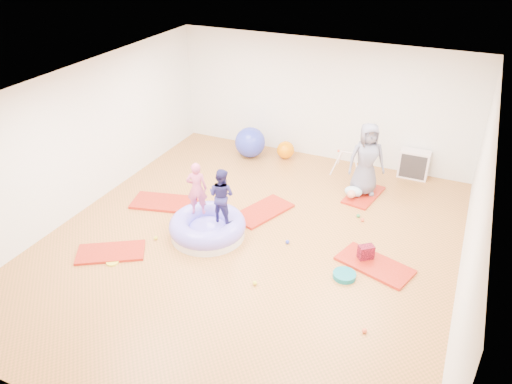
% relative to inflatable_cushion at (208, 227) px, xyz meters
% --- Properties ---
extents(room, '(7.01, 8.01, 2.81)m').
position_rel_inflatable_cushion_xyz_m(room, '(0.80, 0.08, 1.23)').
color(room, '#C2733A').
rests_on(room, ground).
extents(gym_mat_front_left, '(1.28, 1.09, 0.05)m').
position_rel_inflatable_cushion_xyz_m(gym_mat_front_left, '(-1.27, -1.19, -0.15)').
color(gym_mat_front_left, red).
rests_on(gym_mat_front_left, ground).
extents(gym_mat_mid_left, '(1.42, 0.95, 0.05)m').
position_rel_inflatable_cushion_xyz_m(gym_mat_mid_left, '(-1.35, 0.63, -0.14)').
color(gym_mat_mid_left, red).
rests_on(gym_mat_mid_left, ground).
extents(gym_mat_center_back, '(1.01, 1.36, 0.05)m').
position_rel_inflatable_cushion_xyz_m(gym_mat_center_back, '(0.60, 1.14, -0.15)').
color(gym_mat_center_back, red).
rests_on(gym_mat_center_back, ground).
extents(gym_mat_right, '(1.37, 0.97, 0.05)m').
position_rel_inflatable_cushion_xyz_m(gym_mat_right, '(2.99, 0.34, -0.15)').
color(gym_mat_right, red).
rests_on(gym_mat_right, ground).
extents(gym_mat_rear_right, '(0.72, 1.16, 0.05)m').
position_rel_inflatable_cushion_xyz_m(gym_mat_rear_right, '(2.26, 2.60, -0.15)').
color(gym_mat_rear_right, red).
rests_on(gym_mat_rear_right, ground).
extents(inflatable_cushion, '(1.40, 1.40, 0.44)m').
position_rel_inflatable_cushion_xyz_m(inflatable_cushion, '(0.00, 0.00, 0.00)').
color(inflatable_cushion, silver).
rests_on(inflatable_cushion, ground).
extents(child_pink, '(0.44, 0.37, 1.02)m').
position_rel_inflatable_cushion_xyz_m(child_pink, '(-0.25, 0.12, 0.74)').
color(child_pink, '#CA527A').
rests_on(child_pink, inflatable_cushion).
extents(child_navy, '(0.53, 0.43, 1.02)m').
position_rel_inflatable_cushion_xyz_m(child_navy, '(0.27, 0.09, 0.74)').
color(child_navy, navy).
rests_on(child_navy, inflatable_cushion).
extents(adult_caregiver, '(0.89, 0.77, 1.53)m').
position_rel_inflatable_cushion_xyz_m(adult_caregiver, '(2.22, 2.67, 0.64)').
color(adult_caregiver, slate).
rests_on(adult_caregiver, gym_mat_rear_right).
extents(infant, '(0.37, 0.37, 0.22)m').
position_rel_inflatable_cushion_xyz_m(infant, '(2.08, 2.39, -0.02)').
color(infant, silver).
rests_on(infant, gym_mat_rear_right).
extents(ball_pit_balls, '(4.06, 3.03, 0.07)m').
position_rel_inflatable_cushion_xyz_m(ball_pit_balls, '(1.42, 0.11, -0.13)').
color(ball_pit_balls, '#2C39C1').
rests_on(ball_pit_balls, ground).
extents(exercise_ball_blue, '(0.73, 0.73, 0.73)m').
position_rel_inflatable_cushion_xyz_m(exercise_ball_blue, '(-0.71, 3.38, 0.19)').
color(exercise_ball_blue, '#2C39C1').
rests_on(exercise_ball_blue, ground).
extents(exercise_ball_orange, '(0.42, 0.42, 0.42)m').
position_rel_inflatable_cushion_xyz_m(exercise_ball_orange, '(0.11, 3.64, 0.04)').
color(exercise_ball_orange, orange).
rests_on(exercise_ball_orange, ground).
extents(infant_play_gym, '(0.67, 0.64, 0.52)m').
position_rel_inflatable_cushion_xyz_m(infant_play_gym, '(1.68, 3.49, 0.17)').
color(infant_play_gym, white).
rests_on(infant_play_gym, ground).
extents(cube_shelf, '(0.64, 0.31, 0.64)m').
position_rel_inflatable_cushion_xyz_m(cube_shelf, '(3.04, 3.87, 0.15)').
color(cube_shelf, white).
rests_on(cube_shelf, ground).
extents(balance_disc, '(0.38, 0.38, 0.08)m').
position_rel_inflatable_cushion_xyz_m(balance_disc, '(2.61, -0.15, -0.13)').
color(balance_disc, '#0C6B78').
rests_on(balance_disc, ground).
extents(backpack, '(0.30, 0.28, 0.29)m').
position_rel_inflatable_cushion_xyz_m(backpack, '(2.81, 0.44, -0.02)').
color(backpack, '#B10D2F').
rests_on(backpack, ground).
extents(yellow_toy, '(0.21, 0.21, 0.03)m').
position_rel_inflatable_cushion_xyz_m(yellow_toy, '(-1.07, -1.39, -0.16)').
color(yellow_toy, yellow).
rests_on(yellow_toy, ground).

